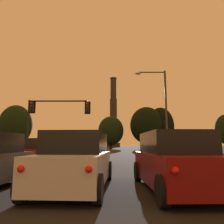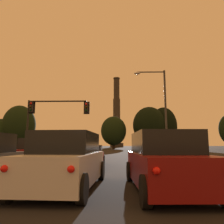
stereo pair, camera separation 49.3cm
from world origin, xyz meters
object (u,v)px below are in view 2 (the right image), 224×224
suv_left_lane_front (38,153)px  traffic_light_overhead_left (49,114)px  street_lamp (161,104)px  sedan_center_lane_front (90,156)px  smokestack (117,119)px  suv_center_lane_second (67,161)px  suv_right_lane_second (164,162)px

suv_left_lane_front → traffic_light_overhead_left: (-1.26, 5.89, 3.56)m
suv_left_lane_front → street_lamp: bearing=33.7°
sedan_center_lane_front → smokestack: (1.45, 118.41, 16.43)m
suv_left_lane_front → smokestack: bearing=86.1°
sedan_center_lane_front → traffic_light_overhead_left: 8.38m
street_lamp → smokestack: size_ratio=0.21×
street_lamp → smokestack: (-4.88, 111.62, 11.56)m
traffic_light_overhead_left → street_lamp: size_ratio=0.68×
suv_left_lane_front → suv_center_lane_second: (3.72, -7.49, 0.00)m
sedan_center_lane_front → traffic_light_overhead_left: bearing=128.0°
street_lamp → smokestack: 112.32m
suv_left_lane_front → smokestack: 119.76m
suv_center_lane_second → traffic_light_overhead_left: (-4.98, 13.39, 3.56)m
smokestack → traffic_light_overhead_left: bearing=-93.2°
traffic_light_overhead_left → street_lamp: (11.10, 1.04, 1.09)m
suv_right_lane_second → traffic_light_overhead_left: traffic_light_overhead_left is taller
suv_left_lane_front → suv_right_lane_second: (6.93, -7.76, 0.00)m
suv_left_lane_front → suv_right_lane_second: 10.41m
sedan_center_lane_front → suv_left_lane_front: bearing=-179.4°
suv_center_lane_second → suv_right_lane_second: 3.23m
sedan_center_lane_front → street_lamp: street_lamp is taller
suv_right_lane_second → street_lamp: bearing=76.5°
suv_right_lane_second → sedan_center_lane_front: bearing=111.1°
sedan_center_lane_front → traffic_light_overhead_left: traffic_light_overhead_left is taller
traffic_light_overhead_left → street_lamp: street_lamp is taller
sedan_center_lane_front → suv_right_lane_second: suv_right_lane_second is taller
suv_left_lane_front → suv_center_lane_second: bearing=-65.1°
suv_center_lane_second → sedan_center_lane_front: 7.64m
street_lamp → suv_center_lane_second: bearing=-113.0°
suv_left_lane_front → traffic_light_overhead_left: bearing=100.6°
suv_left_lane_front → sedan_center_lane_front: 3.53m
suv_left_lane_front → sedan_center_lane_front: (3.52, 0.14, -0.23)m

